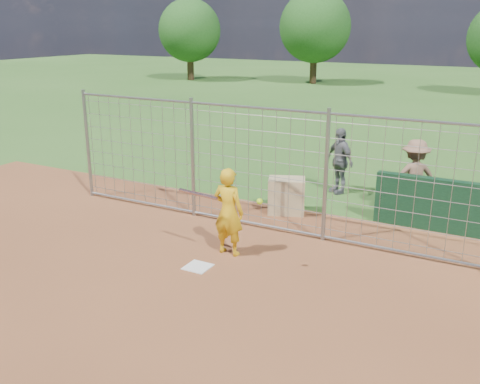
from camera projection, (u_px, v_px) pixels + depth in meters
The scene contains 10 objects.
ground at pixel (204, 263), 9.50m from camera, with size 100.00×100.00×0.00m, color #2D591E.
infield_dirt at pixel (82, 349), 6.97m from camera, with size 18.00×18.00×0.00m, color brown.
home_plate at pixel (198, 267), 9.32m from camera, with size 0.43×0.43×0.02m, color silver.
dugout_wall at pixel (440, 205), 10.82m from camera, with size 2.60×0.20×1.10m, color #11381E.
batter at pixel (228, 212), 9.65m from camera, with size 0.60×0.39×1.64m, color gold.
bystander_b at pixel (339, 161), 13.24m from camera, with size 0.96×0.40×1.64m, color slate.
bystander_c at pixel (414, 177), 11.72m from camera, with size 1.09×0.63×1.69m, color #825D47.
equipment_bin at pixel (286, 196), 11.90m from camera, with size 0.80×0.55×0.80m, color tan.
equipment_in_play at pixel (212, 196), 9.28m from camera, with size 1.76×0.26×0.18m.
backstop_fence at pixel (255, 169), 10.80m from camera, with size 9.08×0.08×2.60m.
Camera 1 is at (4.67, -7.33, 4.07)m, focal length 40.00 mm.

